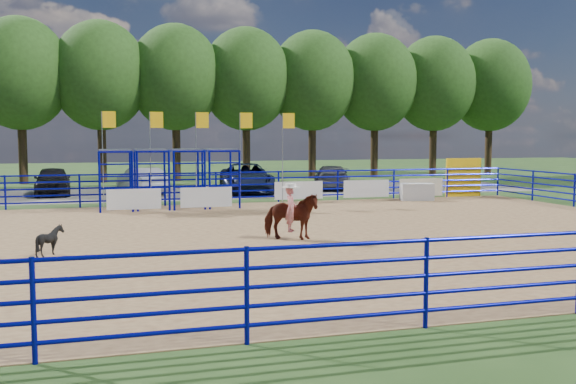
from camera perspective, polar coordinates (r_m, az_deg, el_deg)
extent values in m
plane|color=#315020|center=(20.16, -1.53, -3.98)|extent=(120.00, 120.00, 0.00)
cube|color=#A17B50|center=(20.16, -1.53, -3.95)|extent=(30.00, 20.00, 0.02)
cube|color=slate|center=(36.75, -8.27, 0.04)|extent=(40.00, 10.00, 0.01)
cube|color=silver|center=(31.81, 11.38, 0.01)|extent=(1.69, 1.08, 0.83)
imported|color=maroon|center=(19.35, 0.25, -2.18)|extent=(1.84, 1.37, 1.42)
imported|color=#B51927|center=(19.26, 0.25, 0.50)|extent=(0.50, 0.59, 1.37)
cylinder|color=white|center=(19.22, 0.26, 2.62)|extent=(0.54, 0.54, 0.12)
imported|color=black|center=(17.99, -20.39, -4.04)|extent=(0.74, 0.66, 0.79)
imported|color=black|center=(36.37, -20.19, 0.94)|extent=(1.98, 4.51, 1.51)
imported|color=#999CA1|center=(35.71, -12.86, 0.98)|extent=(2.64, 4.58, 1.43)
imported|color=#151B34|center=(35.43, -3.75, 1.23)|extent=(3.46, 6.17, 1.63)
imported|color=#515254|center=(38.20, 3.88, 1.33)|extent=(3.25, 5.16, 1.39)
cube|color=white|center=(27.19, -13.52, -0.62)|extent=(2.20, 0.04, 0.85)
cube|color=white|center=(27.49, -7.27, -0.46)|extent=(2.20, 0.04, 0.85)
cube|color=white|center=(30.70, 0.97, 0.15)|extent=(2.40, 0.04, 0.85)
cube|color=white|center=(31.91, 6.99, 0.30)|extent=(2.40, 0.04, 0.85)
cube|color=beige|center=(33.20, 11.75, 0.41)|extent=(2.40, 0.04, 0.90)
cube|color=yellow|center=(34.53, 15.32, 1.26)|extent=(2.00, 0.12, 2.00)
cylinder|color=#3F2B19|center=(45.54, -22.52, 3.68)|extent=(0.56, 0.56, 4.80)
ellipsoid|color=#264917|center=(45.75, -22.74, 10.15)|extent=(6.40, 6.40, 7.36)
cylinder|color=#3F2B19|center=(45.27, -16.20, 3.86)|extent=(0.56, 0.56, 4.80)
ellipsoid|color=#264917|center=(45.48, -16.37, 10.37)|extent=(6.40, 6.40, 7.36)
cylinder|color=#3F2B19|center=(45.55, -9.89, 3.99)|extent=(0.56, 0.56, 4.80)
ellipsoid|color=#264917|center=(45.76, -9.99, 10.46)|extent=(6.40, 6.40, 7.36)
cylinder|color=#3F2B19|center=(46.37, -3.72, 4.07)|extent=(0.56, 0.56, 4.80)
ellipsoid|color=#264917|center=(46.57, -3.76, 10.43)|extent=(6.40, 6.40, 7.36)
cylinder|color=#3F2B19|center=(47.70, 2.17, 4.10)|extent=(0.56, 0.56, 4.80)
ellipsoid|color=#264917|center=(47.90, 2.19, 10.28)|extent=(6.40, 6.40, 7.36)
cylinder|color=#3F2B19|center=(49.51, 7.68, 4.09)|extent=(0.56, 0.56, 4.80)
ellipsoid|color=#264917|center=(49.70, 7.75, 10.05)|extent=(6.40, 6.40, 7.36)
cylinder|color=#3F2B19|center=(51.74, 12.76, 4.05)|extent=(0.56, 0.56, 4.80)
ellipsoid|color=#264917|center=(51.92, 12.87, 9.75)|extent=(6.40, 6.40, 7.36)
cylinder|color=#3F2B19|center=(54.33, 17.39, 3.99)|extent=(0.56, 0.56, 4.80)
ellipsoid|color=#264917|center=(54.51, 17.53, 9.41)|extent=(6.40, 6.40, 7.36)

